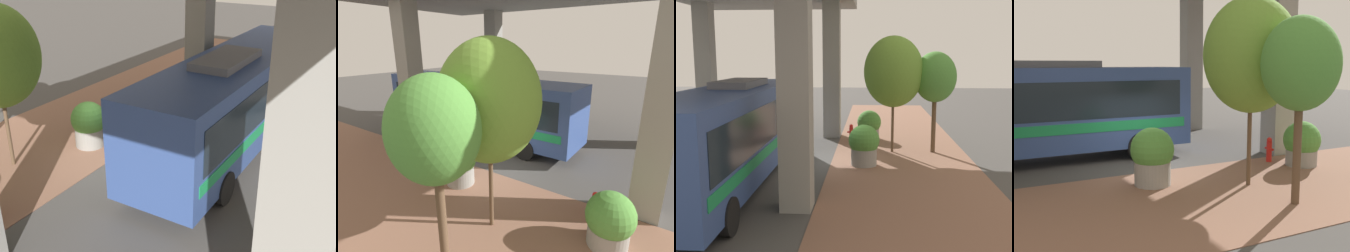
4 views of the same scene
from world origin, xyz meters
TOP-DOWN VIEW (x-y plane):
  - ground_plane at (0.00, 0.00)m, footprint 80.00×80.00m
  - sidewalk_strip at (-3.00, 0.00)m, footprint 6.00×40.00m
  - bus at (3.13, 3.44)m, footprint 2.76×11.74m
  - fire_hydrant at (-0.62, -4.30)m, footprint 0.41×0.19m
  - planter_front at (-1.55, -4.94)m, footprint 1.27×1.27m
  - planter_middle at (-1.37, 0.55)m, footprint 1.26×1.26m
  - street_tree_near at (-2.64, -1.91)m, footprint 2.68×2.68m
  - street_tree_far at (-4.52, -1.97)m, footprint 1.90×1.90m

SIDE VIEW (x-z plane):
  - ground_plane at x=0.00m, z-range 0.00..0.00m
  - sidewalk_strip at x=-3.00m, z-range 0.00..0.02m
  - fire_hydrant at x=-0.62m, z-range 0.01..0.90m
  - planter_front at x=-1.55m, z-range -0.01..1.54m
  - planter_middle at x=-1.37m, z-range 0.02..1.71m
  - bus at x=3.13m, z-range 0.15..3.74m
  - street_tree_far at x=-4.52m, z-range 1.15..5.78m
  - street_tree_near at x=-2.64m, z-range 1.05..6.39m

